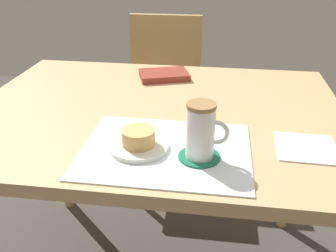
{
  "coord_description": "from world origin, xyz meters",
  "views": [
    {
      "loc": [
        0.19,
        -1.06,
        1.23
      ],
      "look_at": [
        0.07,
        -0.21,
        0.8
      ],
      "focal_mm": 40.0,
      "sensor_mm": 36.0,
      "label": 1
    }
  ],
  "objects_px": {
    "dining_table": "(157,130)",
    "small_book": "(164,75)",
    "wooden_chair": "(163,91)",
    "pastry_plate": "(140,146)",
    "coffee_mug": "(201,131)",
    "pastry": "(140,137)"
  },
  "relations": [
    {
      "from": "wooden_chair",
      "to": "coffee_mug",
      "type": "relative_size",
      "value": 6.31
    },
    {
      "from": "coffee_mug",
      "to": "small_book",
      "type": "distance_m",
      "value": 0.6
    },
    {
      "from": "dining_table",
      "to": "pastry",
      "type": "bearing_deg",
      "value": -89.37
    },
    {
      "from": "pastry",
      "to": "pastry_plate",
      "type": "bearing_deg",
      "value": 0.0
    },
    {
      "from": "pastry_plate",
      "to": "small_book",
      "type": "xyz_separation_m",
      "value": [
        -0.02,
        0.54,
        0.0
      ]
    },
    {
      "from": "wooden_chair",
      "to": "coffee_mug",
      "type": "height_order",
      "value": "coffee_mug"
    },
    {
      "from": "wooden_chair",
      "to": "pastry_plate",
      "type": "relative_size",
      "value": 5.74
    },
    {
      "from": "pastry_plate",
      "to": "small_book",
      "type": "relative_size",
      "value": 0.84
    },
    {
      "from": "dining_table",
      "to": "pastry_plate",
      "type": "relative_size",
      "value": 7.74
    },
    {
      "from": "pastry_plate",
      "to": "small_book",
      "type": "height_order",
      "value": "small_book"
    },
    {
      "from": "coffee_mug",
      "to": "wooden_chair",
      "type": "bearing_deg",
      "value": 103.62
    },
    {
      "from": "dining_table",
      "to": "wooden_chair",
      "type": "bearing_deg",
      "value": 97.55
    },
    {
      "from": "dining_table",
      "to": "small_book",
      "type": "bearing_deg",
      "value": 93.82
    },
    {
      "from": "wooden_chair",
      "to": "pastry_plate",
      "type": "xyz_separation_m",
      "value": [
        0.11,
        -1.06,
        0.27
      ]
    },
    {
      "from": "pastry_plate",
      "to": "small_book",
      "type": "distance_m",
      "value": 0.54
    },
    {
      "from": "dining_table",
      "to": "pastry",
      "type": "relative_size",
      "value": 13.97
    },
    {
      "from": "coffee_mug",
      "to": "pastry",
      "type": "bearing_deg",
      "value": 171.95
    },
    {
      "from": "pastry_plate",
      "to": "coffee_mug",
      "type": "xyz_separation_m",
      "value": [
        0.15,
        -0.02,
        0.07
      ]
    },
    {
      "from": "dining_table",
      "to": "small_book",
      "type": "distance_m",
      "value": 0.3
    },
    {
      "from": "pastry",
      "to": "small_book",
      "type": "distance_m",
      "value": 0.54
    },
    {
      "from": "pastry",
      "to": "small_book",
      "type": "xyz_separation_m",
      "value": [
        -0.02,
        0.54,
        -0.02
      ]
    },
    {
      "from": "wooden_chair",
      "to": "pastry_plate",
      "type": "distance_m",
      "value": 1.1
    }
  ]
}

